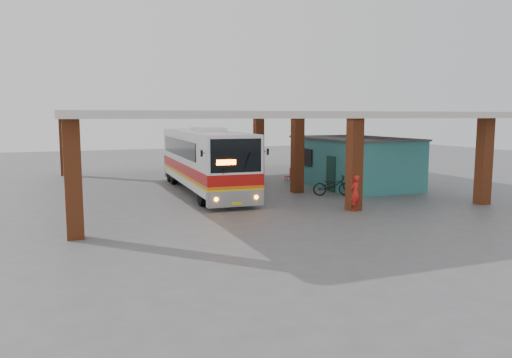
{
  "coord_description": "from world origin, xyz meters",
  "views": [
    {
      "loc": [
        -9.98,
        -22.98,
        4.45
      ],
      "look_at": [
        -0.79,
        0.0,
        1.32
      ],
      "focal_mm": 35.0,
      "sensor_mm": 36.0,
      "label": 1
    }
  ],
  "objects": [
    {
      "name": "shop_building",
      "position": [
        7.49,
        4.0,
        1.56
      ],
      "size": [
        5.2,
        8.2,
        3.11
      ],
      "color": "#2F7573",
      "rests_on": "ground"
    },
    {
      "name": "canopy_roof",
      "position": [
        0.5,
        6.5,
        4.5
      ],
      "size": [
        21.0,
        23.0,
        0.3
      ],
      "primitive_type": "cube",
      "color": "beige",
      "rests_on": "brick_columns"
    },
    {
      "name": "ground",
      "position": [
        0.0,
        0.0,
        0.0
      ],
      "size": [
        90.0,
        90.0,
        0.0
      ],
      "primitive_type": "plane",
      "color": "#515154",
      "rests_on": "ground"
    },
    {
      "name": "brick_columns",
      "position": [
        1.43,
        5.0,
        2.17
      ],
      "size": [
        20.1,
        21.6,
        4.35
      ],
      "color": "#994521",
      "rests_on": "ground"
    },
    {
      "name": "pedestrian",
      "position": [
        2.91,
        -3.25,
        0.85
      ],
      "size": [
        0.72,
        0.6,
        1.71
      ],
      "primitive_type": "imported",
      "rotation": [
        0.0,
        0.0,
        3.5
      ],
      "color": "red",
      "rests_on": "ground"
    },
    {
      "name": "motorcycle",
      "position": [
        4.28,
        1.13,
        0.57
      ],
      "size": [
        2.31,
        1.44,
        1.15
      ],
      "primitive_type": "imported",
      "rotation": [
        0.0,
        0.0,
        1.24
      ],
      "color": "black",
      "rests_on": "ground"
    },
    {
      "name": "red_chair",
      "position": [
        5.08,
        8.31,
        0.39
      ],
      "size": [
        0.45,
        0.45,
        0.85
      ],
      "rotation": [
        0.0,
        0.0,
        -0.02
      ],
      "color": "red",
      "rests_on": "ground"
    },
    {
      "name": "coach_bus",
      "position": [
        -1.97,
        5.21,
        1.9
      ],
      "size": [
        3.39,
        13.24,
        3.82
      ],
      "rotation": [
        0.0,
        0.0,
        -0.05
      ],
      "color": "white",
      "rests_on": "ground"
    }
  ]
}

